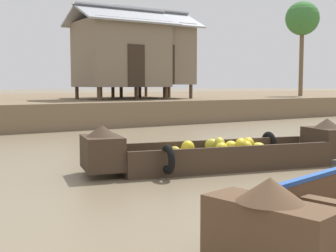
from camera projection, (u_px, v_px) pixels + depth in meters
The scene contains 8 objects.
ground_plane at pixel (95, 138), 13.72m from camera, with size 300.00×300.00×0.00m, color #7A6B51.
riverbank_strip at pixel (2, 106), 24.19m from camera, with size 160.00×20.00×0.96m, color #756047.
banana_boat at pixel (223, 151), 8.82m from camera, with size 5.51×2.15×0.91m.
fishing_skiff_distant at pixel (241, 110), 23.44m from camera, with size 5.49×2.05×0.94m.
stilt_house_left at pixel (121, 53), 20.47m from camera, with size 4.38×3.39×4.13m.
stilt_house_mid_left at pixel (151, 53), 21.65m from camera, with size 4.04×3.27×4.23m.
stilt_house_mid_right at pixel (134, 54), 23.47m from camera, with size 3.83×3.29×4.39m.
palm_tree_near at pixel (302, 20), 26.06m from camera, with size 1.93×1.93×5.41m.
Camera 1 is at (-5.41, -2.71, 1.61)m, focal length 48.66 mm.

